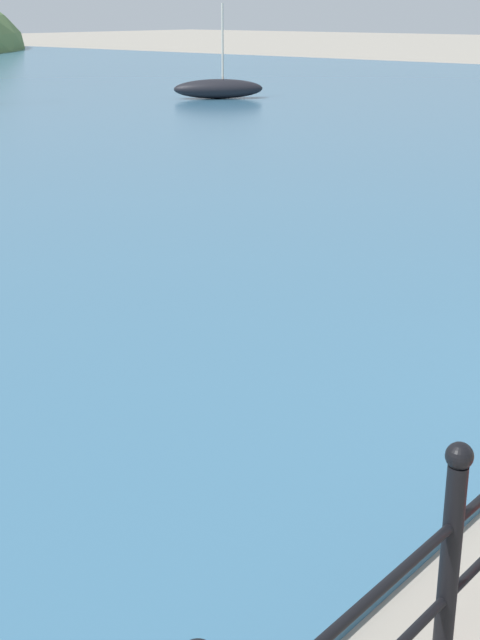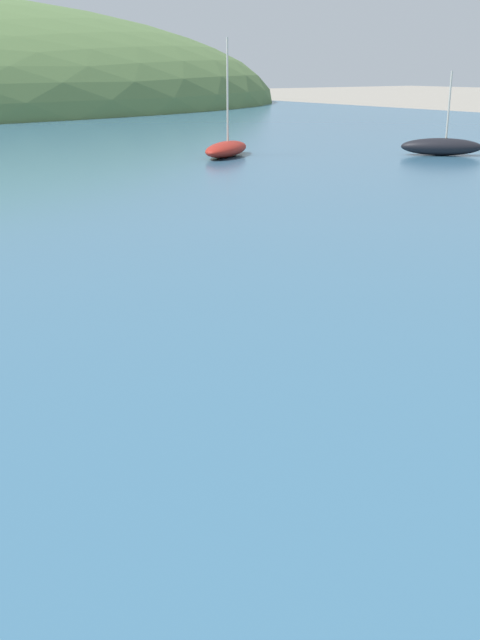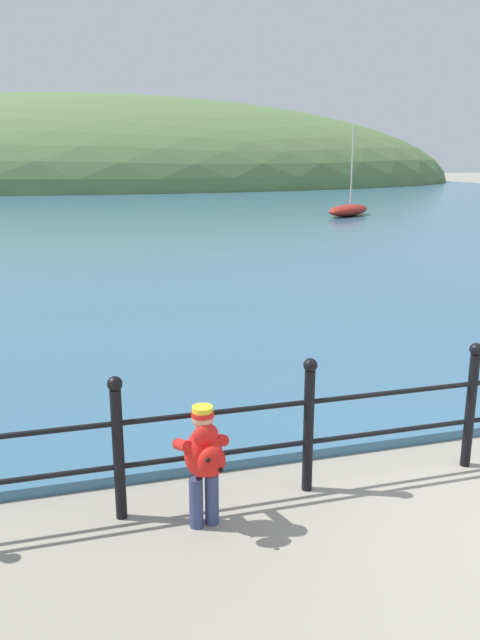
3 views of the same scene
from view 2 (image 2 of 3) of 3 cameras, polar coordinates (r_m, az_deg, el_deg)
boat_green_fishing at (r=29.57m, az=15.10°, el=12.65°), size 2.81×2.68×3.00m
boat_nearest_quay at (r=28.24m, az=-1.05°, el=12.93°), size 3.29×2.85×4.14m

